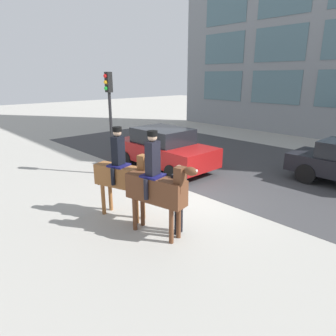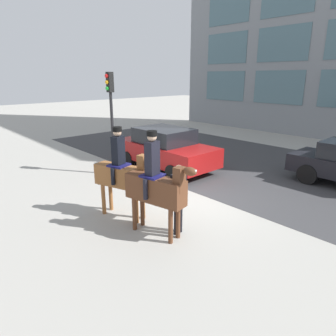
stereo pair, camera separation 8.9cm
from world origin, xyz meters
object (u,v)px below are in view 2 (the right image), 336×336
pedestrian_bystander (178,194)px  mounted_horse_lead (123,173)px  street_car_near_lane (165,148)px  traffic_light (111,108)px  mounted_horse_companion (156,186)px

pedestrian_bystander → mounted_horse_lead: bearing=-0.4°
pedestrian_bystander → street_car_near_lane: bearing=-54.0°
mounted_horse_lead → street_car_near_lane: size_ratio=0.55×
pedestrian_bystander → street_car_near_lane: 5.58m
pedestrian_bystander → street_car_near_lane: (-4.34, 3.50, -0.19)m
mounted_horse_lead → traffic_light: traffic_light is taller
mounted_horse_companion → pedestrian_bystander: (0.31, 0.41, -0.23)m
mounted_horse_companion → street_car_near_lane: size_ratio=0.57×
traffic_light → mounted_horse_companion: bearing=-21.0°
mounted_horse_lead → street_car_near_lane: (-2.68, 3.94, -0.40)m
mounted_horse_companion → pedestrian_bystander: 0.56m
mounted_horse_companion → pedestrian_bystander: mounted_horse_companion is taller
street_car_near_lane → traffic_light: bearing=-109.2°
mounted_horse_companion → street_car_near_lane: (-4.04, 3.91, -0.41)m
mounted_horse_companion → mounted_horse_lead: bearing=169.4°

